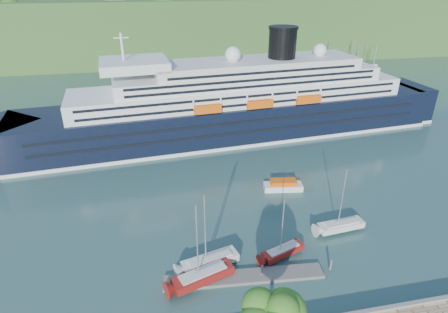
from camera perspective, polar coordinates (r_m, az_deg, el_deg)
far_hillside at (r=171.42m, az=-8.40°, el=18.86°), size 400.00×50.00×24.00m
cruise_ship at (r=81.26m, az=1.33°, el=10.83°), size 105.08×24.45×23.38m
floating_pontoon at (r=47.58m, az=3.08°, el=-17.86°), size 19.57×3.96×0.43m
sailboat_white_near at (r=45.70m, az=-2.23°, el=-11.81°), size 8.26×4.17×10.28m
sailboat_red at (r=48.47m, az=9.24°, el=-11.00°), size 6.79×3.93×8.48m
sailboat_white_far at (r=54.50m, az=17.91°, el=-6.75°), size 7.58×2.77×9.57m
tender_launch at (r=64.44m, az=9.01°, el=-4.29°), size 6.83×3.19×1.82m
sailboat_extra at (r=43.63m, az=-3.38°, el=-13.69°), size 8.54×4.82×10.65m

